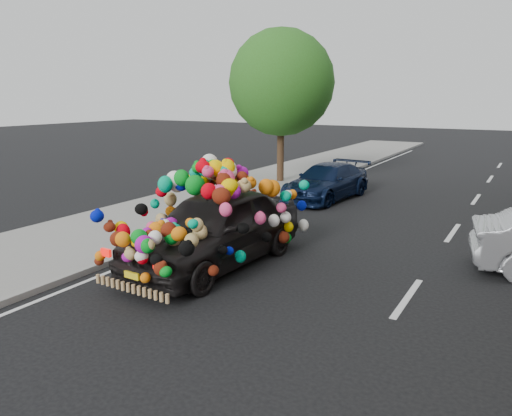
{
  "coord_description": "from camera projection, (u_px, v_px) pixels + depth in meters",
  "views": [
    {
      "loc": [
        5.38,
        -8.55,
        3.51
      ],
      "look_at": [
        -0.01,
        0.87,
        1.07
      ],
      "focal_mm": 35.0,
      "sensor_mm": 36.0,
      "label": 1
    }
  ],
  "objects": [
    {
      "name": "navy_sedan",
      "position": [
        327.0,
        182.0,
        17.3
      ],
      "size": [
        2.16,
        4.35,
        1.22
      ],
      "primitive_type": "imported",
      "rotation": [
        0.0,
        0.0,
        -0.11
      ],
      "color": "black",
      "rests_on": "ground"
    },
    {
      "name": "kerb",
      "position": [
        151.0,
        246.0,
        11.74
      ],
      "size": [
        0.15,
        60.0,
        0.13
      ],
      "primitive_type": "cube",
      "color": "gray",
      "rests_on": "ground"
    },
    {
      "name": "sidewalk",
      "position": [
        93.0,
        235.0,
        12.69
      ],
      "size": [
        4.0,
        60.0,
        0.12
      ],
      "primitive_type": "cube",
      "color": "gray",
      "rests_on": "ground"
    },
    {
      "name": "plush_art_car",
      "position": [
        214.0,
        212.0,
        10.41
      ],
      "size": [
        2.49,
        4.99,
        2.24
      ],
      "rotation": [
        0.0,
        0.0,
        -0.05
      ],
      "color": "black",
      "rests_on": "ground"
    },
    {
      "name": "lane_markings",
      "position": [
        407.0,
        298.0,
        8.87
      ],
      "size": [
        6.0,
        50.0,
        0.01
      ],
      "primitive_type": null,
      "color": "silver",
      "rests_on": "ground"
    },
    {
      "name": "ground",
      "position": [
        236.0,
        265.0,
        10.62
      ],
      "size": [
        100.0,
        100.0,
        0.0
      ],
      "primitive_type": "plane",
      "color": "black",
      "rests_on": "ground"
    },
    {
      "name": "tree_near_sidewalk",
      "position": [
        281.0,
        83.0,
        19.62
      ],
      "size": [
        4.2,
        4.2,
        6.13
      ],
      "color": "#332114",
      "rests_on": "ground"
    }
  ]
}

